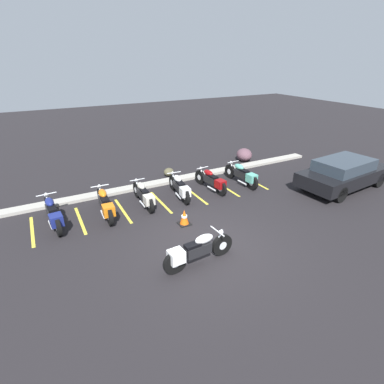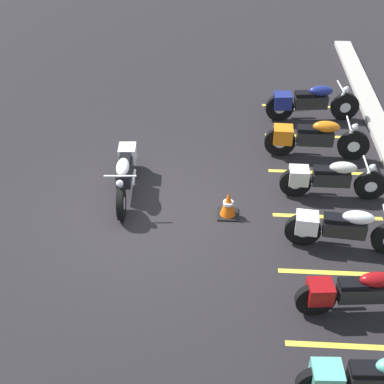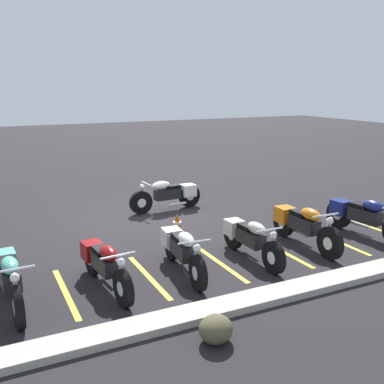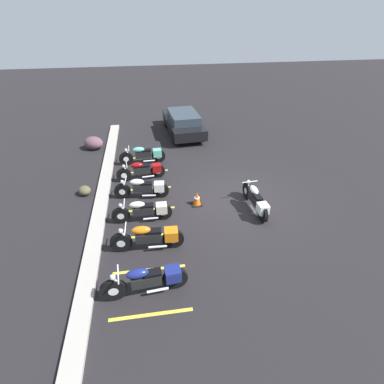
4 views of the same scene
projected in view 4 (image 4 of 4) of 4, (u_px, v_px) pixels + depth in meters
name	position (u px, v px, depth m)	size (l,w,h in m)	color
ground	(237.00, 199.00, 11.82)	(60.00, 60.00, 0.00)	black
motorcycle_white_featured	(256.00, 200.00, 10.96)	(2.17, 0.61, 0.85)	black
parked_bike_0	(149.00, 280.00, 7.79)	(0.65, 2.30, 0.91)	black
parked_bike_1	(151.00, 237.00, 9.21)	(0.64, 2.29, 0.90)	black
parked_bike_2	(145.00, 211.00, 10.44)	(0.59, 2.11, 0.83)	black
parked_bike_3	(144.00, 188.00, 11.69)	(0.62, 2.14, 0.84)	black
parked_bike_4	(143.00, 170.00, 12.94)	(0.60, 2.10, 0.83)	black
parked_bike_5	(145.00, 155.00, 14.21)	(0.61, 2.19, 0.86)	black
car_black	(183.00, 122.00, 17.35)	(4.43, 2.14, 1.29)	black
concrete_curb	(100.00, 210.00, 11.11)	(18.00, 0.50, 0.12)	#A8A399
landscape_rock_0	(94.00, 143.00, 15.69)	(1.00, 0.81, 0.67)	brown
landscape_rock_1	(85.00, 191.00, 12.01)	(0.52, 0.47, 0.38)	brown
traffic_cone	(197.00, 199.00, 11.39)	(0.40, 0.40, 0.54)	black
stall_line_0	(151.00, 315.00, 7.47)	(0.10, 2.10, 0.00)	gold
stall_line_1	(149.00, 270.00, 8.72)	(0.10, 2.10, 0.00)	gold
stall_line_2	(148.00, 236.00, 9.97)	(0.10, 2.10, 0.00)	gold
stall_line_3	(147.00, 210.00, 11.23)	(0.10, 2.10, 0.00)	gold
stall_line_4	(146.00, 189.00, 12.48)	(0.10, 2.10, 0.00)	gold
stall_line_5	(145.00, 172.00, 13.74)	(0.10, 2.10, 0.00)	gold
stall_line_6	(144.00, 157.00, 14.99)	(0.10, 2.10, 0.00)	gold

